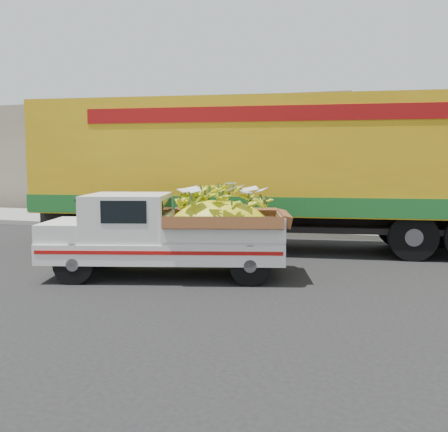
% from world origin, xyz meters
% --- Properties ---
extents(ground, '(100.00, 100.00, 0.00)m').
position_xyz_m(ground, '(0.00, 0.00, 0.00)').
color(ground, black).
rests_on(ground, ground).
extents(curb, '(60.00, 0.25, 0.15)m').
position_xyz_m(curb, '(0.00, 6.89, 0.07)').
color(curb, gray).
rests_on(curb, ground).
extents(sidewalk, '(60.00, 4.00, 0.14)m').
position_xyz_m(sidewalk, '(0.00, 8.99, 0.07)').
color(sidewalk, gray).
rests_on(sidewalk, ground).
extents(building_left, '(18.00, 6.00, 5.00)m').
position_xyz_m(building_left, '(-8.00, 14.89, 2.50)').
color(building_left, gray).
rests_on(building_left, ground).
extents(pickup_truck, '(4.89, 2.87, 1.62)m').
position_xyz_m(pickup_truck, '(-1.43, 0.86, 0.87)').
color(pickup_truck, black).
rests_on(pickup_truck, ground).
extents(semi_trailer, '(12.05, 4.12, 3.80)m').
position_xyz_m(semi_trailer, '(-0.62, 4.44, 2.12)').
color(semi_trailer, black).
rests_on(semi_trailer, ground).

